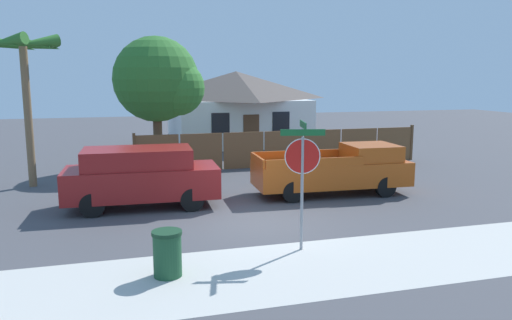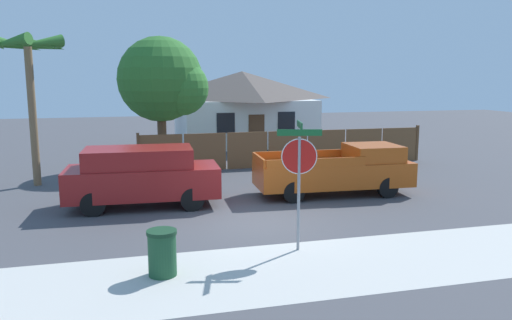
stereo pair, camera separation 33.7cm
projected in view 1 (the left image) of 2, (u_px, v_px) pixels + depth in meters
The scene contains 10 objects.
ground_plane at pixel (257, 222), 14.14m from camera, with size 80.00×80.00×0.00m, color #47474C.
sidewalk_strip at pixel (304, 268), 10.73m from camera, with size 36.00×3.20×0.01m.
wooden_fence at pixel (284, 149), 22.79m from camera, with size 13.41×0.12×1.73m.
house at pixel (236, 106), 30.74m from camera, with size 8.32×7.50×4.39m.
oak_tree at pixel (160, 81), 21.88m from camera, with size 3.93×3.75×5.83m.
palm_tree at pixel (24, 57), 17.93m from camera, with size 2.74×2.95×5.57m.
red_suv at pixel (141, 176), 15.56m from camera, with size 4.78×2.15×1.88m.
orange_pickup at pixel (337, 170), 17.38m from camera, with size 5.44×2.15×1.71m.
stop_sign at pixel (302, 163), 11.52m from camera, with size 1.01×0.91×3.06m.
trash_bin at pixel (167, 253), 10.21m from camera, with size 0.62×0.62×0.97m.
Camera 1 is at (-3.79, -13.12, 4.06)m, focal length 35.00 mm.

